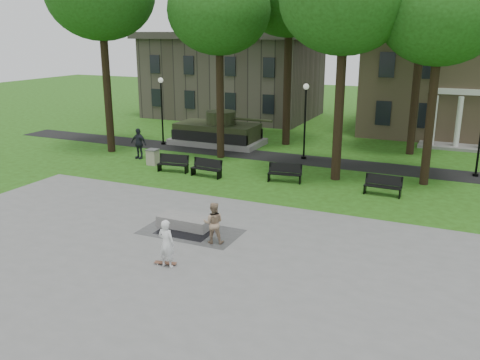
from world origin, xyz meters
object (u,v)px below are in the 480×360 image
object	(u,v)px
concrete_block	(185,222)
friend_watching	(213,223)
skateboarder	(166,244)
trash_bin	(153,157)
park_bench_0	(174,163)

from	to	relation	value
concrete_block	friend_watching	xyz separation A→B (m)	(1.81, -0.97, 0.58)
skateboarder	trash_bin	size ratio (longest dim) A/B	1.77
friend_watching	park_bench_0	xyz separation A→B (m)	(-6.83, 8.28, -0.30)
concrete_block	friend_watching	distance (m)	2.13
concrete_block	trash_bin	distance (m)	10.80
concrete_block	park_bench_0	bearing A→B (deg)	124.51
concrete_block	skateboarder	xyz separation A→B (m)	(1.31, -3.47, 0.62)
skateboarder	park_bench_0	xyz separation A→B (m)	(-6.33, 10.77, -0.35)
friend_watching	trash_bin	size ratio (longest dim) A/B	1.67
concrete_block	friend_watching	world-z (taller)	friend_watching
park_bench_0	trash_bin	size ratio (longest dim) A/B	1.92
friend_watching	park_bench_0	bearing A→B (deg)	-71.03
skateboarder	friend_watching	size ratio (longest dim) A/B	1.06
concrete_block	park_bench_0	xyz separation A→B (m)	(-5.02, 7.31, 0.28)
skateboarder	friend_watching	xyz separation A→B (m)	(0.50, 2.49, -0.05)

